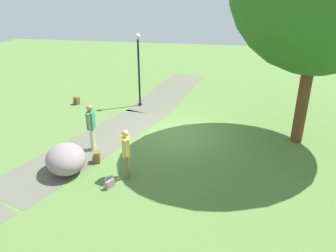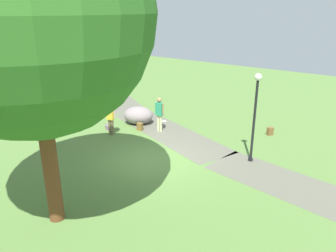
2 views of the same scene
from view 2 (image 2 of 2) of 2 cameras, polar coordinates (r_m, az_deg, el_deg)
The scene contains 13 objects.
ground_plane at distance 13.82m, azimuth -2.18°, elevation -5.99°, with size 48.00×48.00×0.00m, color #567A39.
footpath_segment_near at distance 12.52m, azimuth 24.18°, elevation -10.78°, with size 8.22×3.21×0.01m.
footpath_segment_mid at distance 16.98m, azimuth -0.19°, elevation -0.90°, with size 8.30×4.57×0.01m.
footpath_segment_far at distance 23.95m, azimuth -9.42°, elevation 5.03°, with size 8.08×5.82×0.01m.
large_shade_tree at distance 9.07m, azimuth -22.84°, elevation 17.52°, with size 6.25×6.25×9.02m.
lamp_post at distance 13.42m, azimuth 14.89°, elevation 2.89°, with size 0.28×0.28×3.67m.
lawn_boulder at distance 18.04m, azimuth -5.17°, elevation 1.86°, with size 2.03×1.93×0.95m.
woman_with_handbag at distance 16.46m, azimuth -9.96°, elevation 1.64°, with size 0.50×0.34×1.66m.
man_near_boulder at distance 16.65m, azimuth -1.50°, elevation 2.48°, with size 0.52×0.28×1.79m.
handbag_on_grass at distance 17.43m, azimuth -10.53°, elevation -0.21°, with size 0.36×0.36×0.31m.
backpack_by_boulder at distance 17.12m, azimuth -4.88°, elevation -0.13°, with size 0.32×0.31×0.40m.
spare_backpack_on_lawn at distance 17.20m, azimuth 17.27°, elevation -0.88°, with size 0.34×0.34×0.40m.
frisbee_on_grass at distance 18.48m, azimuth -0.64°, elevation 0.87°, with size 0.24×0.24×0.02m.
Camera 2 is at (-8.03, 9.51, 6.01)m, focal length 35.14 mm.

